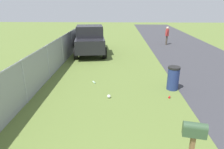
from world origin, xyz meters
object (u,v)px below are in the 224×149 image
at_px(mailbox, 194,133).
at_px(pedestrian, 167,34).
at_px(trash_bin, 173,78).
at_px(pickup_truck, 90,39).

bearing_deg(mailbox, pedestrian, 1.53).
xyz_separation_m(mailbox, trash_bin, (4.56, -0.74, -0.46)).
xyz_separation_m(mailbox, pedestrian, (14.59, -2.66, -0.05)).
height_order(mailbox, pedestrian, pedestrian).
bearing_deg(pedestrian, mailbox, 101.29).
distance_m(pickup_truck, trash_bin, 7.89).
bearing_deg(pickup_truck, pedestrian, 111.28).
xyz_separation_m(pickup_truck, trash_bin, (-6.46, -4.49, -0.58)).
bearing_deg(mailbox, pickup_truck, 30.64).
xyz_separation_m(pickup_truck, pedestrian, (3.57, -6.41, -0.18)).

